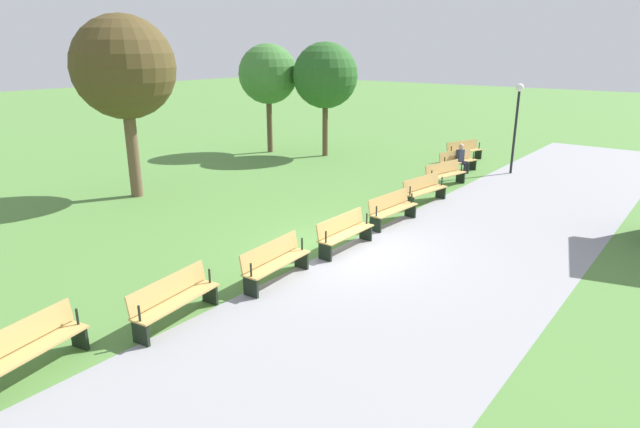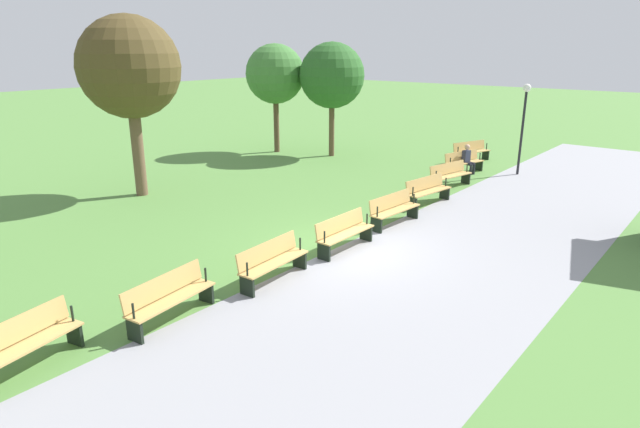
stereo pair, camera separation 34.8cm
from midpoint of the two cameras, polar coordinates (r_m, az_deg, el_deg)
ground_plane at (r=13.94m, az=3.48°, el=-3.81°), size 120.00×120.00×0.00m
path_paving at (r=12.76m, az=12.71°, el=-6.29°), size 40.14×5.54×0.01m
bench_0 at (r=25.55m, az=16.11°, el=6.46°), size 1.99×1.09×0.89m
bench_1 at (r=23.04m, az=15.43°, el=5.38°), size 2.00×0.98×0.89m
bench_2 at (r=20.58m, az=14.10°, el=4.09°), size 2.00×0.86×0.89m
bench_3 at (r=18.18m, az=11.89°, el=2.52°), size 1.99×0.73×0.89m
bench_4 at (r=15.91m, az=8.45°, el=0.56°), size 1.97×0.60×0.89m
bench_5 at (r=13.81m, az=3.28°, el=-1.89°), size 1.95×0.47×0.89m
bench_6 at (r=12.02m, az=-4.27°, el=-4.95°), size 1.97×0.60×0.89m
bench_7 at (r=10.68m, az=-14.82°, el=-8.52°), size 1.99×0.73×0.89m
bench_8 at (r=9.98m, az=-28.30°, el=-12.07°), size 2.00×0.86×0.89m
person_seated at (r=22.99m, az=15.87°, el=5.72°), size 0.43×0.58×1.20m
tree_0 at (r=19.37m, az=-19.09°, el=14.44°), size 3.38×3.38×6.07m
tree_2 at (r=25.48m, az=1.69°, el=14.47°), size 3.00×3.00×5.24m
tree_3 at (r=26.57m, az=-4.40°, el=14.58°), size 2.82×2.82×5.17m
lamp_post at (r=23.19m, az=21.30°, el=10.13°), size 0.32×0.32×3.63m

